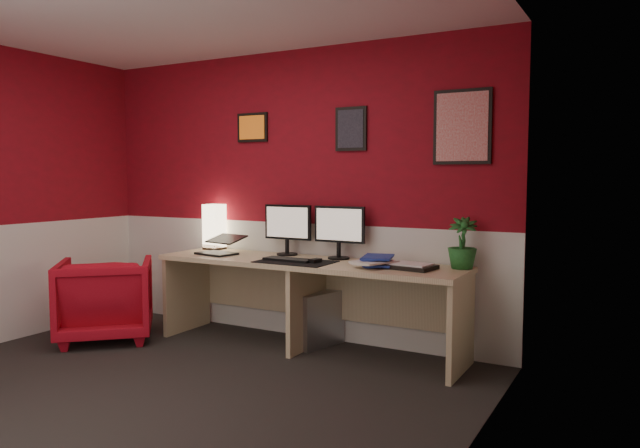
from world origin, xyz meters
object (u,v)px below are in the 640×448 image
Objects in this scene: monitor_right at (339,224)px; laptop at (216,242)px; shoji_lamp at (214,228)px; monitor_left at (287,222)px; desk at (307,305)px; potted_plant at (462,243)px; zen_tray at (410,267)px; pc_tower at (318,319)px; armchair at (105,299)px.

laptop is at bearing -165.91° from monitor_right.
monitor_left is (0.81, -0.03, 0.09)m from shoji_lamp.
potted_plant is at bearing 8.87° from desk.
desk is 0.96m from zen_tray.
laptop is at bearing -154.50° from monitor_left.
pc_tower is (1.16, -0.10, -0.70)m from shoji_lamp.
shoji_lamp is at bearing -166.37° from armchair.
desk is 0.76m from monitor_left.
potted_plant reaches higher than zen_tray.
laptop is at bearing -178.15° from zen_tray.
zen_tray is (1.20, -0.21, -0.28)m from monitor_left.
pc_tower is at bearing 170.87° from zen_tray.
zen_tray reaches higher than desk.
laptop reaches higher than armchair.
laptop is (0.26, -0.29, -0.09)m from shoji_lamp.
monitor_left is 1.25m from zen_tray.
monitor_left is 1.54m from potted_plant.
potted_plant is (1.21, 0.19, 0.55)m from desk.
desk is at bearing 156.50° from armchair.
pc_tower is at bearing 79.05° from desk.
desk is at bearing -11.65° from shoji_lamp.
armchair is (-1.86, -0.79, -0.67)m from monitor_right.
monitor_right is at bearing 179.05° from potted_plant.
armchair is (-2.56, -0.58, -0.39)m from zen_tray.
laptop reaches higher than desk.
monitor_left is 1.53× the size of potted_plant.
potted_plant is 1.38m from pc_tower.
pc_tower is at bearing 22.67° from laptop.
shoji_lamp reaches higher than zen_tray.
laptop is 0.43× the size of armchair.
shoji_lamp reaches higher than pc_tower.
monitor_left and monitor_right have the same top height.
monitor_right is 1.04m from potted_plant.
shoji_lamp is at bearing 173.32° from zen_tray.
desk is 7.88× the size of laptop.
armchair is at bearing -160.83° from desk.
laptop is at bearing 170.50° from armchair.
armchair is (-1.68, -0.58, -0.01)m from desk.
desk is 4.48× the size of monitor_left.
monitor_right reaches higher than zen_tray.
monitor_right is at bearing 160.32° from armchair.
armchair is at bearing -149.84° from monitor_left.
desk is 6.50× the size of shoji_lamp.
monitor_left is at bearing 179.95° from monitor_right.
monitor_left is 0.75× the size of armchair.
potted_plant is (0.33, 0.19, 0.17)m from zen_tray.
monitor_right is at bearing 48.39° from desk.
shoji_lamp is 0.52× the size of armchair.
monitor_right is (0.50, -0.00, 0.00)m from monitor_left.
zen_tray is 1.01m from pc_tower.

